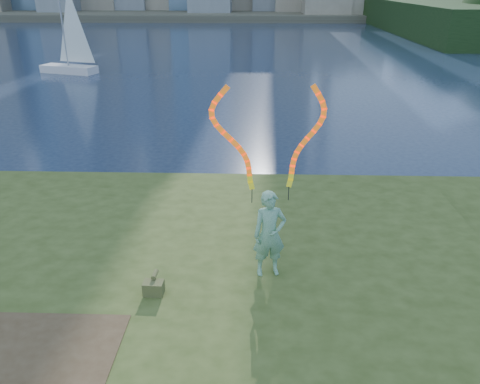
{
  "coord_description": "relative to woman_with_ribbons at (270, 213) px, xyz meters",
  "views": [
    {
      "loc": [
        1.6,
        -8.46,
        6.34
      ],
      "look_at": [
        1.3,
        1.0,
        2.08
      ],
      "focal_mm": 35.0,
      "sensor_mm": 36.0,
      "label": 1
    }
  ],
  "objects": [
    {
      "name": "dirt_patch",
      "position": [
        -4.13,
        -2.99,
        -1.38
      ],
      "size": [
        3.2,
        3.0,
        0.02
      ],
      "primitive_type": "cube",
      "color": "#47331E",
      "rests_on": "grassy_knoll"
    },
    {
      "name": "grassy_knoll",
      "position": [
        -1.93,
        -2.09,
        -1.85
      ],
      "size": [
        20.0,
        18.0,
        0.8
      ],
      "color": "#364518",
      "rests_on": "ground"
    },
    {
      "name": "ground",
      "position": [
        -1.93,
        0.21,
        -2.19
      ],
      "size": [
        320.0,
        320.0,
        0.0
      ],
      "primitive_type": "plane",
      "color": "#18253D",
      "rests_on": "ground"
    },
    {
      "name": "woman_with_ribbons",
      "position": [
        0.0,
        0.0,
        0.0
      ],
      "size": [
        2.1,
        0.63,
        4.2
      ],
      "rotation": [
        0.0,
        0.0,
        0.2
      ],
      "color": "#146639",
      "rests_on": "grassy_knoll"
    },
    {
      "name": "sailboat",
      "position": [
        -14.29,
        27.51,
        -0.99
      ],
      "size": [
        4.61,
        2.62,
        6.99
      ],
      "rotation": [
        0.0,
        0.0,
        -0.3
      ],
      "color": "silver",
      "rests_on": "ground"
    },
    {
      "name": "canvas_bag",
      "position": [
        -2.24,
        -0.82,
        -1.24
      ],
      "size": [
        0.4,
        0.45,
        0.37
      ],
      "rotation": [
        0.0,
        0.0,
        -0.05
      ],
      "color": "#424624",
      "rests_on": "grassy_knoll"
    },
    {
      "name": "far_shore",
      "position": [
        -1.93,
        95.21,
        -1.59
      ],
      "size": [
        320.0,
        40.0,
        1.2
      ],
      "primitive_type": "cube",
      "color": "#464233",
      "rests_on": "ground"
    }
  ]
}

